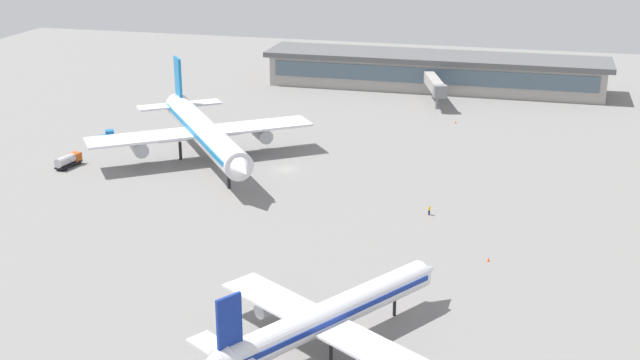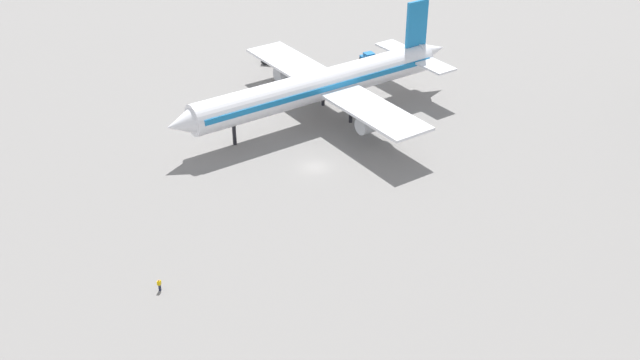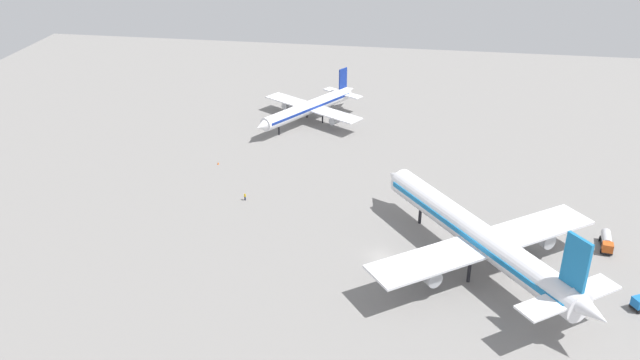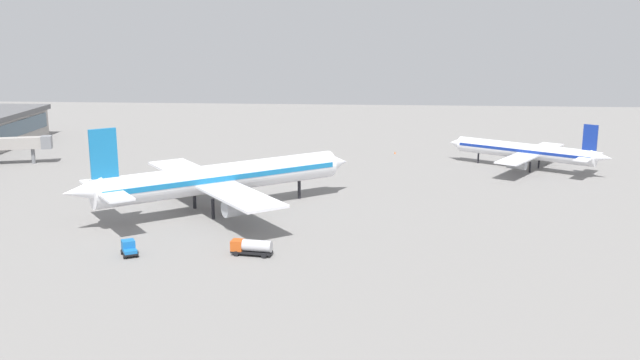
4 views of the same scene
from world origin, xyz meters
name	(u,v)px [view 2 (image 2 of 4)]	position (x,y,z in m)	size (l,w,h in m)	color
ground	(315,167)	(0.00, 0.00, 0.00)	(288.00, 288.00, 0.00)	gray
airplane_taxiing	(322,85)	(17.29, -0.51, 6.32)	(41.14, 48.60, 17.40)	white
fuel_truck	(277,58)	(42.04, 9.67, 1.39)	(2.94, 6.51, 2.50)	black
baggage_tug	(368,57)	(43.35, -9.13, 1.16)	(3.72, 3.38, 2.30)	black
ground_crew_worker	(159,285)	(-30.45, 17.42, 0.85)	(0.54, 0.54, 1.67)	#1E2338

